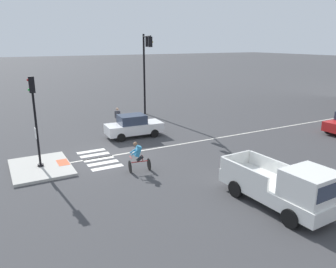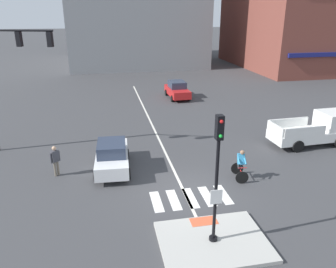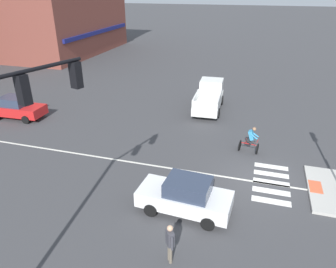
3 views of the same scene
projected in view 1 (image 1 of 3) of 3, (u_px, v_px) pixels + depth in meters
ground_plane at (108, 157)px, 19.94m from camera, size 300.00×300.00×0.00m
traffic_island at (41, 167)px, 18.14m from camera, size 4.03×3.08×0.15m
tactile_pad_front at (63, 162)px, 18.67m from camera, size 1.10×0.60×0.01m
signal_pole at (35, 114)px, 17.32m from camera, size 0.44×0.38×4.89m
crosswalk_stripe_a at (91, 151)px, 21.02m from camera, size 0.44×1.80×0.01m
crosswalk_stripe_b at (95, 155)px, 20.35m from camera, size 0.44×1.80×0.01m
crosswalk_stripe_c at (99, 159)px, 19.67m from camera, size 0.44×1.80×0.01m
crosswalk_stripe_d at (103, 163)px, 18.99m from camera, size 0.44×1.80×0.01m
crosswalk_stripe_e at (107, 167)px, 18.31m from camera, size 0.44×1.80×0.01m
lane_centre_line at (236, 135)px, 24.69m from camera, size 0.14×28.00×0.01m
traffic_light_mast at (146, 61)px, 29.37m from camera, size 4.31×1.51×7.42m
car_white_westbound_near at (134, 126)px, 24.05m from camera, size 2.03×4.19×1.64m
pickup_truck_white_cross_right at (285, 188)px, 13.51m from camera, size 5.18×2.23×2.08m
cyclist at (138, 156)px, 17.53m from camera, size 0.82×1.18×1.68m
pedestrian_at_curb_left at (118, 116)px, 26.40m from camera, size 0.47×0.39×1.67m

